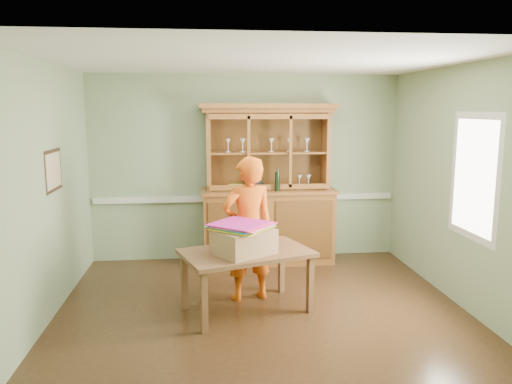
{
  "coord_description": "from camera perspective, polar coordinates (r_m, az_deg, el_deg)",
  "views": [
    {
      "loc": [
        -0.62,
        -5.26,
        2.21
      ],
      "look_at": [
        -0.02,
        0.4,
        1.26
      ],
      "focal_mm": 35.0,
      "sensor_mm": 36.0,
      "label": 1
    }
  ],
  "objects": [
    {
      "name": "chair_rail",
      "position": [
        7.38,
        -1.16,
        -0.72
      ],
      "size": [
        4.41,
        0.05,
        0.08
      ],
      "primitive_type": "cube",
      "color": "silver",
      "rests_on": "wall_back"
    },
    {
      "name": "wall_right",
      "position": [
        6.05,
        22.31,
        0.62
      ],
      "size": [
        0.0,
        4.0,
        4.0
      ],
      "primitive_type": "plane",
      "rotation": [
        1.57,
        0.0,
        -1.57
      ],
      "color": "gray",
      "rests_on": "floor"
    },
    {
      "name": "floor",
      "position": [
        5.74,
        0.61,
        -13.15
      ],
      "size": [
        4.5,
        4.5,
        0.0
      ],
      "primitive_type": "plane",
      "color": "#402A14",
      "rests_on": "ground"
    },
    {
      "name": "kite_stack",
      "position": [
        5.32,
        -1.62,
        -3.85
      ],
      "size": [
        0.74,
        0.74,
        0.06
      ],
      "rotation": [
        0.0,
        0.0,
        0.9
      ],
      "color": "#C31D91",
      "rests_on": "cardboard_box"
    },
    {
      "name": "wall_left",
      "position": [
        5.57,
        -23.01,
        -0.14
      ],
      "size": [
        0.0,
        4.0,
        4.0
      ],
      "primitive_type": "plane",
      "rotation": [
        1.57,
        0.0,
        1.57
      ],
      "color": "gray",
      "rests_on": "floor"
    },
    {
      "name": "china_hutch",
      "position": [
        7.2,
        1.39,
        -1.79
      ],
      "size": [
        1.94,
        0.64,
        2.28
      ],
      "color": "#915A27",
      "rests_on": "floor"
    },
    {
      "name": "window_panel",
      "position": [
        5.76,
        23.63,
        1.62
      ],
      "size": [
        0.03,
        0.96,
        1.36
      ],
      "color": "silver",
      "rests_on": "wall_right"
    },
    {
      "name": "cardboard_box",
      "position": [
        5.33,
        -1.39,
        -5.68
      ],
      "size": [
        0.73,
        0.7,
        0.27
      ],
      "primitive_type": "cube",
      "rotation": [
        0.0,
        0.0,
        0.58
      ],
      "color": "#AA7D58",
      "rests_on": "dining_table"
    },
    {
      "name": "framed_map",
      "position": [
        5.82,
        -22.09,
        2.3
      ],
      "size": [
        0.03,
        0.6,
        0.46
      ],
      "color": "#2F1E13",
      "rests_on": "wall_left"
    },
    {
      "name": "wall_front",
      "position": [
        3.43,
        4.54,
        -5.09
      ],
      "size": [
        4.5,
        0.0,
        4.5
      ],
      "primitive_type": "plane",
      "rotation": [
        -1.57,
        0.0,
        0.0
      ],
      "color": "gray",
      "rests_on": "floor"
    },
    {
      "name": "ceiling",
      "position": [
        5.32,
        0.66,
        14.79
      ],
      "size": [
        4.5,
        4.5,
        0.0
      ],
      "primitive_type": "plane",
      "rotation": [
        3.14,
        0.0,
        0.0
      ],
      "color": "white",
      "rests_on": "wall_back"
    },
    {
      "name": "wall_back",
      "position": [
        7.33,
        -1.18,
        2.78
      ],
      "size": [
        4.5,
        0.0,
        4.5
      ],
      "primitive_type": "plane",
      "rotation": [
        1.57,
        0.0,
        0.0
      ],
      "color": "gray",
      "rests_on": "floor"
    },
    {
      "name": "person",
      "position": [
        5.76,
        -0.91,
        -4.24
      ],
      "size": [
        0.7,
        0.54,
        1.68
      ],
      "primitive_type": "imported",
      "rotation": [
        0.0,
        0.0,
        3.4
      ],
      "color": "#DB520D",
      "rests_on": "floor"
    },
    {
      "name": "dining_table",
      "position": [
        5.48,
        -1.09,
        -7.56
      ],
      "size": [
        1.56,
        1.21,
        0.68
      ],
      "rotation": [
        0.0,
        0.0,
        0.33
      ],
      "color": "brown",
      "rests_on": "floor"
    }
  ]
}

